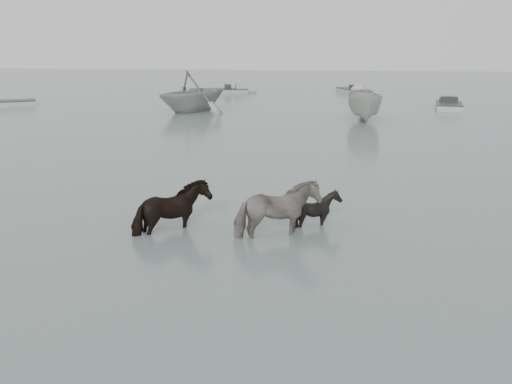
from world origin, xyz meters
TOP-DOWN VIEW (x-y plane):
  - ground at (0.00, 0.00)m, footprint 140.00×140.00m
  - pony_pinto at (0.22, 0.01)m, footprint 2.19×1.60m
  - pony_dark at (-2.33, 0.13)m, footprint 1.92×2.05m
  - pony_black at (1.19, 1.04)m, footprint 1.30×1.23m
  - rowboat_trail at (-6.92, 22.93)m, footprint 6.63×6.75m
  - boat_small at (3.70, 20.18)m, footprint 1.93×4.93m
  - skiff_port at (9.67, 26.38)m, footprint 2.36×5.13m
  - skiff_outer at (-20.58, 24.32)m, footprint 5.93×4.27m
  - skiff_mid at (3.88, 36.71)m, footprint 3.37×4.96m
  - skiff_far at (-7.47, 35.16)m, footprint 6.95×3.20m

SIDE VIEW (x-z plane):
  - ground at x=0.00m, z-range 0.00..0.00m
  - skiff_port at x=9.67m, z-range 0.00..0.75m
  - skiff_outer at x=-20.58m, z-range 0.00..0.75m
  - skiff_mid at x=3.88m, z-range 0.00..0.75m
  - skiff_far at x=-7.47m, z-range 0.00..0.75m
  - pony_black at x=1.19m, z-range 0.00..1.16m
  - pony_dark at x=-2.33m, z-range 0.00..1.64m
  - pony_pinto at x=0.22m, z-range 0.00..1.69m
  - boat_small at x=3.70m, z-range 0.00..1.89m
  - rowboat_trail at x=-6.92m, z-range 0.00..2.70m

